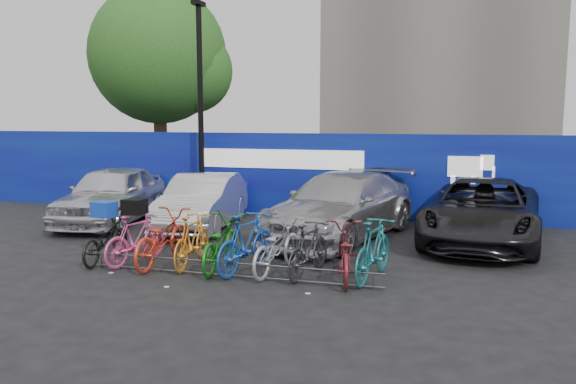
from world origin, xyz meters
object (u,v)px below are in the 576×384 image
at_px(lamppost, 200,103).
at_px(car_3, 482,211).
at_px(bike_3, 192,240).
at_px(bike_9, 373,250).
at_px(tree, 164,59).
at_px(car_1, 203,201).
at_px(bike_7, 309,249).
at_px(car_2, 341,206).
at_px(bike_5, 246,243).
at_px(bike_6, 277,247).
at_px(bike_4, 220,243).
at_px(bike_2, 162,238).
at_px(bike_rack, 228,269).
at_px(bike_0, 105,239).
at_px(car_0, 112,194).
at_px(bike_1, 136,239).
at_px(bike_8, 344,253).

xyz_separation_m(lamppost, car_3, (7.75, -1.72, -2.54)).
distance_m(bike_3, bike_9, 3.47).
relative_size(tree, car_3, 1.49).
distance_m(tree, car_1, 9.07).
distance_m(bike_3, bike_7, 2.32).
xyz_separation_m(car_2, bike_5, (-1.13, -3.47, -0.21)).
bearing_deg(car_3, bike_3, -138.64).
height_order(lamppost, bike_6, lamppost).
xyz_separation_m(tree, bike_4, (6.42, -10.15, -4.57)).
bearing_deg(bike_2, bike_6, -177.67).
bearing_deg(bike_2, car_1, -77.50).
relative_size(tree, bike_6, 4.18).
height_order(bike_rack, bike_5, bike_5).
distance_m(tree, lamppost, 6.14).
height_order(bike_0, bike_6, bike_6).
height_order(bike_0, bike_3, bike_3).
bearing_deg(car_0, lamppost, 36.57).
bearing_deg(bike_7, bike_rack, 31.10).
height_order(bike_1, bike_5, bike_5).
relative_size(bike_3, bike_7, 1.03).
height_order(car_2, bike_1, car_2).
distance_m(bike_rack, bike_5, 0.63).
relative_size(car_3, bike_5, 2.82).
bearing_deg(bike_4, bike_1, -1.32).
bearing_deg(bike_1, car_2, -121.21).
xyz_separation_m(bike_rack, bike_1, (-2.10, 0.44, 0.33)).
relative_size(car_3, bike_7, 3.17).
xyz_separation_m(bike_8, bike_9, (0.49, 0.14, 0.05)).
bearing_deg(bike_5, car_0, -21.47).
bearing_deg(tree, bike_7, -51.30).
relative_size(bike_5, bike_9, 1.02).
bearing_deg(bike_4, tree, -61.23).
bearing_deg(bike_2, bike_1, 8.26).
relative_size(car_1, car_2, 0.80).
bearing_deg(tree, bike_0, -68.68).
height_order(bike_1, bike_7, bike_7).
xyz_separation_m(lamppost, bike_5, (3.39, -5.54, -2.71)).
bearing_deg(bike_0, tree, -73.33).
height_order(bike_rack, bike_8, bike_8).
bearing_deg(car_3, car_1, -171.11).
distance_m(bike_1, bike_4, 1.75).
height_order(bike_rack, car_0, car_0).
height_order(car_2, bike_0, car_2).
height_order(lamppost, bike_9, lamppost).
xyz_separation_m(car_3, bike_4, (-4.90, -3.78, -0.23)).
xyz_separation_m(tree, bike_5, (6.97, -10.20, -4.51)).
relative_size(tree, car_1, 1.84).
height_order(tree, lamppost, tree).
bearing_deg(bike_9, lamppost, -31.87).
xyz_separation_m(bike_2, bike_7, (2.94, -0.02, -0.03)).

